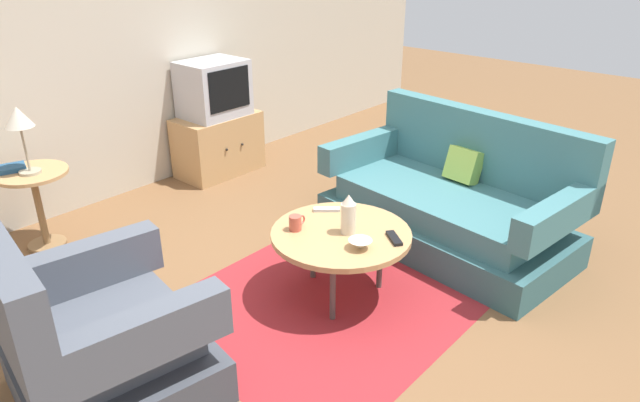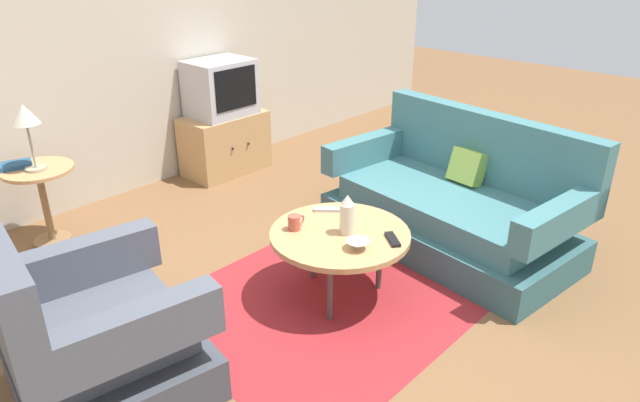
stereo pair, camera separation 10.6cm
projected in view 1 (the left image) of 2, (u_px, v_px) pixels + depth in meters
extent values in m
plane|color=brown|center=(326.00, 304.00, 3.61)|extent=(16.00, 16.00, 0.00)
cube|color=#BCB29E|center=(84.00, 39.00, 4.55)|extent=(9.00, 0.12, 2.70)
cube|color=maroon|center=(340.00, 293.00, 3.71)|extent=(2.11, 1.60, 0.00)
cube|color=#3E424B|center=(116.00, 372.00, 2.87)|extent=(1.01, 1.02, 0.24)
cube|color=#4C515B|center=(110.00, 338.00, 2.78)|extent=(0.82, 0.72, 0.18)
cube|color=#4C515B|center=(11.00, 304.00, 2.42)|extent=(0.29, 0.90, 0.54)
cube|color=#4C515B|center=(135.00, 342.00, 2.43)|extent=(0.88, 0.29, 0.24)
cube|color=#4C515B|center=(77.00, 269.00, 2.96)|extent=(0.88, 0.29, 0.24)
cube|color=#325C60|center=(444.00, 229.00, 4.27)|extent=(1.12, 1.88, 0.24)
cube|color=#3D7075|center=(446.00, 203.00, 4.18)|extent=(0.95, 1.59, 0.18)
cube|color=#3D7075|center=(482.00, 146.00, 4.27)|extent=(0.35, 1.79, 0.52)
cube|color=#3D7075|center=(365.00, 148.00, 4.65)|extent=(0.92, 0.25, 0.22)
cube|color=#3D7075|center=(559.00, 215.00, 3.54)|extent=(0.92, 0.25, 0.22)
cube|color=#A3C651|center=(464.00, 165.00, 4.29)|extent=(0.21, 0.27, 0.27)
cylinder|color=tan|center=(341.00, 234.00, 3.53)|extent=(0.86, 0.86, 0.04)
cylinder|color=#4C4742|center=(313.00, 250.00, 3.81)|extent=(0.04, 0.04, 0.41)
cylinder|color=#4C4742|center=(333.00, 289.00, 3.39)|extent=(0.04, 0.04, 0.41)
cylinder|color=#4C4742|center=(380.00, 259.00, 3.69)|extent=(0.04, 0.04, 0.41)
cylinder|color=tan|center=(31.00, 173.00, 4.04)|extent=(0.49, 0.49, 0.02)
cylinder|color=brown|center=(40.00, 211.00, 4.16)|extent=(0.05, 0.05, 0.57)
cylinder|color=brown|center=(48.00, 244.00, 4.28)|extent=(0.27, 0.27, 0.02)
cube|color=tan|center=(218.00, 144.00, 5.49)|extent=(0.79, 0.45, 0.56)
sphere|color=black|center=(227.00, 150.00, 5.27)|extent=(0.02, 0.02, 0.02)
sphere|color=black|center=(242.00, 144.00, 5.40)|extent=(0.02, 0.02, 0.02)
cube|color=#B7B7BC|center=(213.00, 89.00, 5.27)|extent=(0.57, 0.45, 0.51)
cube|color=black|center=(230.00, 89.00, 5.12)|extent=(0.46, 0.01, 0.37)
cylinder|color=#9E937A|center=(30.00, 172.00, 4.00)|extent=(0.15, 0.15, 0.02)
cylinder|color=#9E937A|center=(25.00, 149.00, 3.93)|extent=(0.02, 0.02, 0.32)
cone|color=beige|center=(18.00, 117.00, 3.84)|extent=(0.19, 0.19, 0.14)
cylinder|color=beige|center=(348.00, 218.00, 3.47)|extent=(0.09, 0.09, 0.19)
cone|color=beige|center=(349.00, 199.00, 3.42)|extent=(0.08, 0.08, 0.06)
cylinder|color=#B74C3D|center=(295.00, 223.00, 3.53)|extent=(0.08, 0.08, 0.09)
torus|color=#B74C3D|center=(301.00, 220.00, 3.56)|extent=(0.06, 0.01, 0.06)
cone|color=silver|center=(360.00, 244.00, 3.33)|extent=(0.14, 0.14, 0.05)
cube|color=black|center=(394.00, 238.00, 3.43)|extent=(0.14, 0.17, 0.02)
cube|color=#B2B2B7|center=(327.00, 209.00, 3.79)|extent=(0.15, 0.16, 0.02)
cube|color=navy|center=(7.00, 169.00, 4.03)|extent=(0.27, 0.22, 0.03)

